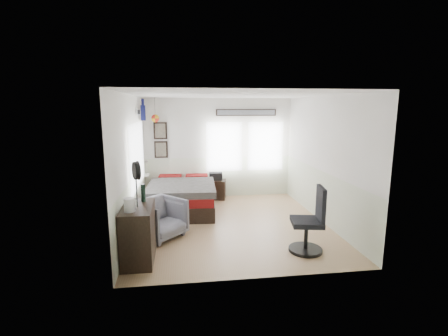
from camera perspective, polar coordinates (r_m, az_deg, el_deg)
The scene contains 12 objects.
ground_plane at distance 7.03m, azimuth 1.26°, elevation -9.88°, with size 4.00×4.50×0.01m, color tan.
room_shell at distance 6.81m, azimuth 0.42°, elevation 3.50°, with size 4.02×4.52×2.71m.
wall_decor at distance 8.47m, azimuth -8.25°, elevation 8.10°, with size 3.55×1.32×1.44m.
bed at distance 7.95m, azimuth -7.35°, elevation -4.95°, with size 1.64×2.21×0.68m.
dresser at distance 5.54m, azimuth -14.78°, elevation -10.98°, with size 0.48×1.00×0.90m, color black.
armchair at distance 6.37m, azimuth -11.16°, elevation -8.70°, with size 0.79×0.82×0.74m, color slate.
nightstand at distance 8.84m, azimuth -1.45°, elevation -3.76°, with size 0.52×0.42×0.52m, color black.
task_chair at distance 5.81m, azimuth 14.94°, elevation -9.76°, with size 0.59×0.59×1.15m.
kettle at distance 5.13m, azimuth -16.30°, elevation -6.24°, with size 0.19×0.16×0.21m.
bottle at distance 5.60m, azimuth -14.01°, elevation -4.26°, with size 0.07×0.07×0.30m, color black.
stand_fan at distance 5.23m, azimuth -15.17°, elevation -0.59°, with size 0.18×0.29×0.74m.
black_bag at distance 8.76m, azimuth -1.46°, elevation -1.46°, with size 0.35×0.22×0.20m, color black.
Camera 1 is at (-1.03, -6.50, 2.46)m, focal length 26.00 mm.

